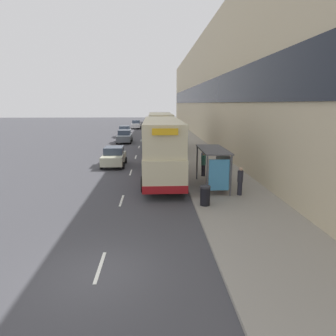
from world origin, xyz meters
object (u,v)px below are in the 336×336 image
at_px(bus_shelter, 216,161).
at_px(double_decker_bus_near, 162,148).
at_px(car_3, 136,125).
at_px(litter_bin, 205,196).
at_px(pedestrian_2, 203,160).
at_px(car_1, 124,136).
at_px(pedestrian_1, 204,164).
at_px(double_decker_bus_ahead, 160,131).
at_px(car_0, 125,132).
at_px(pedestrian_at_shelter, 240,181).
at_px(car_2, 114,157).

relative_size(bus_shelter, double_decker_bus_near, 0.38).
bearing_deg(car_3, litter_bin, 97.24).
xyz_separation_m(bus_shelter, pedestrian_2, (0.04, 5.21, -0.91)).
relative_size(car_1, pedestrian_1, 2.50).
relative_size(double_decker_bus_ahead, pedestrian_2, 6.31).
bearing_deg(double_decker_bus_ahead, car_3, 98.22).
bearing_deg(car_1, bus_shelter, 108.48).
distance_m(car_0, pedestrian_at_shelter, 34.29).
bearing_deg(pedestrian_2, bus_shelter, -90.44).
bearing_deg(bus_shelter, car_2, 133.03).
bearing_deg(pedestrian_2, pedestrian_1, -98.51).
height_order(car_0, pedestrian_at_shelter, pedestrian_at_shelter).
xyz_separation_m(double_decker_bus_ahead, pedestrian_at_shelter, (4.25, -17.60, -1.29)).
height_order(car_2, pedestrian_2, pedestrian_2).
bearing_deg(double_decker_bus_ahead, car_0, 109.87).
xyz_separation_m(double_decker_bus_near, car_0, (-5.35, 28.20, -1.40)).
bearing_deg(double_decker_bus_ahead, car_1, 122.01).
bearing_deg(car_1, double_decker_bus_near, 102.76).
relative_size(car_0, car_1, 1.03).
distance_m(bus_shelter, litter_bin, 3.61).
bearing_deg(double_decker_bus_ahead, pedestrian_1, -77.29).
relative_size(double_decker_bus_near, pedestrian_2, 6.80).
bearing_deg(car_1, pedestrian_1, 110.63).
height_order(car_0, car_1, car_0).
bearing_deg(pedestrian_at_shelter, bus_shelter, 127.09).
bearing_deg(double_decker_bus_ahead, car_2, -117.71).
bearing_deg(pedestrian_2, car_0, 108.35).
relative_size(bus_shelter, car_0, 0.93).
height_order(bus_shelter, double_decker_bus_ahead, double_decker_bus_ahead).
height_order(car_3, pedestrian_at_shelter, car_3).
xyz_separation_m(bus_shelter, pedestrian_at_shelter, (1.12, -1.48, -0.88)).
height_order(car_0, litter_bin, car_0).
relative_size(double_decker_bus_near, car_2, 2.79).
bearing_deg(bus_shelter, car_1, 108.48).
height_order(double_decker_bus_near, pedestrian_2, double_decker_bus_near).
xyz_separation_m(car_0, litter_bin, (7.42, -34.57, -0.22)).
height_order(car_3, pedestrian_1, pedestrian_1).
relative_size(pedestrian_at_shelter, pedestrian_1, 0.95).
bearing_deg(car_2, litter_bin, 119.12).
bearing_deg(pedestrian_1, car_1, 110.63).
bearing_deg(double_decker_bus_ahead, pedestrian_2, -73.82).
bearing_deg(car_0, pedestrian_1, 106.67).
height_order(pedestrian_2, litter_bin, pedestrian_2).
distance_m(car_0, car_1, 7.53).
distance_m(double_decker_bus_near, pedestrian_1, 3.30).
xyz_separation_m(car_1, litter_bin, (6.76, -27.07, -0.21)).
distance_m(pedestrian_1, litter_bin, 6.59).
bearing_deg(car_1, car_0, -84.97).
distance_m(bus_shelter, pedestrian_1, 3.44).
distance_m(bus_shelter, double_decker_bus_ahead, 16.43).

